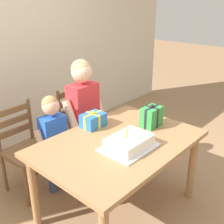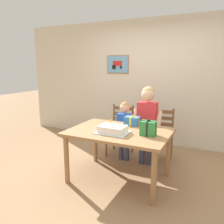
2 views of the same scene
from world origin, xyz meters
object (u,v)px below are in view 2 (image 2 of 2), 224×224
at_px(gift_box_red_large, 148,128).
at_px(child_older, 147,118).
at_px(birthday_cake, 113,130).
at_px(dining_table, 119,137).
at_px(chair_left, 120,130).
at_px(chair_right, 160,135).
at_px(child_younger, 124,125).
at_px(gift_box_beside_cake, 132,121).

xyz_separation_m(gift_box_red_large, child_older, (-0.23, 0.71, -0.03)).
bearing_deg(birthday_cake, dining_table, 75.54).
height_order(dining_table, chair_left, chair_left).
bearing_deg(chair_right, child_younger, -156.83).
relative_size(dining_table, child_younger, 1.36).
distance_m(chair_right, child_older, 0.45).
height_order(chair_left, child_older, child_older).
height_order(dining_table, gift_box_red_large, gift_box_red_large).
relative_size(chair_right, child_older, 0.70).
xyz_separation_m(dining_table, gift_box_beside_cake, (0.06, 0.37, 0.16)).
distance_m(chair_right, child_younger, 0.64).
xyz_separation_m(birthday_cake, gift_box_red_large, (0.47, 0.11, 0.05)).
relative_size(chair_left, child_older, 0.70).
bearing_deg(gift_box_beside_cake, birthday_cake, -100.15).
bearing_deg(chair_left, gift_box_beside_cake, -51.69).
xyz_separation_m(gift_box_beside_cake, chair_left, (-0.43, 0.55, -0.34)).
height_order(birthday_cake, child_younger, child_younger).
relative_size(chair_left, chair_right, 1.00).
bearing_deg(dining_table, child_older, 72.96).
xyz_separation_m(dining_table, child_older, (0.21, 0.67, 0.16)).
distance_m(chair_left, chair_right, 0.75).
relative_size(child_older, child_younger, 1.27).
xyz_separation_m(child_older, child_younger, (-0.40, 0.00, -0.17)).
bearing_deg(child_younger, birthday_cake, -78.80).
bearing_deg(child_younger, chair_left, 126.32).
xyz_separation_m(birthday_cake, child_older, (0.24, 0.81, 0.01)).
bearing_deg(birthday_cake, gift_box_beside_cake, 79.85).
height_order(gift_box_red_large, gift_box_beside_cake, gift_box_red_large).
bearing_deg(gift_box_beside_cake, chair_right, 59.97).
relative_size(dining_table, chair_left, 1.54).
height_order(gift_box_beside_cake, chair_right, chair_right).
bearing_deg(chair_right, child_older, -124.02).
bearing_deg(gift_box_red_large, birthday_cake, -167.34).
relative_size(birthday_cake, chair_left, 0.48).
distance_m(dining_table, child_older, 0.72).
bearing_deg(chair_right, birthday_cake, -111.06).
relative_size(dining_table, child_older, 1.07).
relative_size(gift_box_beside_cake, child_older, 0.17).
height_order(gift_box_beside_cake, chair_left, chair_left).
xyz_separation_m(gift_box_red_large, gift_box_beside_cake, (-0.38, 0.41, -0.03)).
bearing_deg(chair_right, chair_left, 180.00).
xyz_separation_m(chair_right, child_younger, (-0.57, -0.24, 0.17)).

